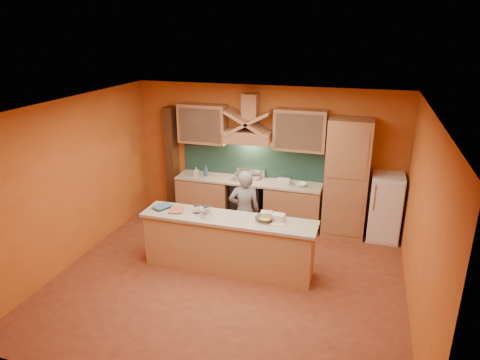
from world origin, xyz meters
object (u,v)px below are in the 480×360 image
(stove, at_px, (248,201))
(kitchen_scale, at_px, (206,216))
(fridge, at_px, (385,207))
(mixing_bowl, at_px, (265,218))
(person, at_px, (244,211))

(stove, xyz_separation_m, kitchen_scale, (-0.13, -2.03, 0.54))
(fridge, bearing_deg, stove, 180.00)
(fridge, xyz_separation_m, mixing_bowl, (-1.90, -1.84, 0.33))
(person, bearing_deg, stove, -96.77)
(fridge, height_order, kitchen_scale, fridge)
(stove, height_order, fridge, fridge)
(fridge, bearing_deg, mixing_bowl, -135.87)
(mixing_bowl, bearing_deg, kitchen_scale, -168.89)
(person, xyz_separation_m, kitchen_scale, (-0.41, -0.83, 0.22))
(stove, height_order, kitchen_scale, kitchen_scale)
(kitchen_scale, bearing_deg, mixing_bowl, 28.73)
(kitchen_scale, bearing_deg, person, 81.52)
(kitchen_scale, height_order, mixing_bowl, kitchen_scale)
(kitchen_scale, bearing_deg, fridge, 53.18)
(stove, distance_m, mixing_bowl, 2.08)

